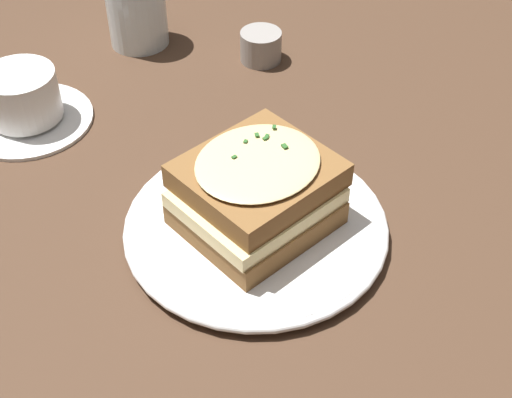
% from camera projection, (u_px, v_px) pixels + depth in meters
% --- Properties ---
extents(ground_plane, '(2.40, 2.40, 0.00)m').
position_uv_depth(ground_plane, '(252.00, 225.00, 0.67)').
color(ground_plane, '#473021').
extents(dinner_plate, '(0.24, 0.24, 0.01)m').
position_uv_depth(dinner_plate, '(256.00, 227.00, 0.66)').
color(dinner_plate, white).
rests_on(dinner_plate, ground_plane).
extents(sandwich, '(0.16, 0.15, 0.07)m').
position_uv_depth(sandwich, '(257.00, 193.00, 0.63)').
color(sandwich, brown).
rests_on(sandwich, dinner_plate).
extents(teacup_with_saucer, '(0.14, 0.14, 0.06)m').
position_uv_depth(teacup_with_saucer, '(23.00, 102.00, 0.77)').
color(teacup_with_saucer, white).
rests_on(teacup_with_saucer, ground_plane).
extents(water_glass, '(0.07, 0.07, 0.09)m').
position_uv_depth(water_glass, '(136.00, 9.00, 0.88)').
color(water_glass, silver).
rests_on(water_glass, ground_plane).
extents(condiment_pot, '(0.05, 0.05, 0.04)m').
position_uv_depth(condiment_pot, '(261.00, 46.00, 0.87)').
color(condiment_pot, gray).
rests_on(condiment_pot, ground_plane).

